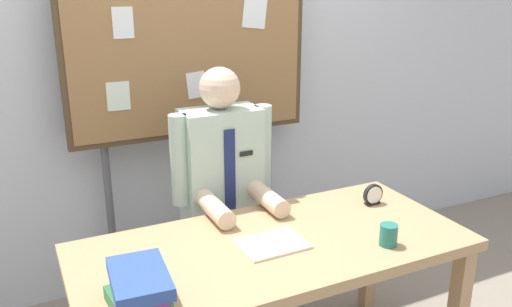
{
  "coord_description": "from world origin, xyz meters",
  "views": [
    {
      "loc": [
        -0.95,
        -1.8,
        1.83
      ],
      "look_at": [
        0.0,
        0.18,
        1.1
      ],
      "focal_mm": 37.0,
      "sensor_mm": 36.0,
      "label": 1
    }
  ],
  "objects": [
    {
      "name": "back_wall",
      "position": [
        0.0,
        1.22,
        1.35
      ],
      "size": [
        6.4,
        0.08,
        2.7
      ],
      "primitive_type": "cube",
      "color": "silver",
      "rests_on": "ground_plane"
    },
    {
      "name": "desk",
      "position": [
        0.0,
        0.0,
        0.66
      ],
      "size": [
        1.71,
        0.78,
        0.75
      ],
      "color": "tan",
      "rests_on": "ground_plane"
    },
    {
      "name": "person",
      "position": [
        0.0,
        0.58,
        0.66
      ],
      "size": [
        0.55,
        0.56,
        1.43
      ],
      "color": "#2D2D33",
      "rests_on": "ground_plane"
    },
    {
      "name": "bulletin_board",
      "position": [
        -0.0,
        1.02,
        1.42
      ],
      "size": [
        1.4,
        0.09,
        1.94
      ],
      "color": "#4C3823",
      "rests_on": "ground_plane"
    },
    {
      "name": "book_stack",
      "position": [
        -0.64,
        -0.22,
        0.83
      ],
      "size": [
        0.21,
        0.31,
        0.14
      ],
      "color": "#337F47",
      "rests_on": "desk"
    },
    {
      "name": "open_notebook",
      "position": [
        -0.02,
        -0.02,
        0.76
      ],
      "size": [
        0.28,
        0.22,
        0.01
      ],
      "primitive_type": "cube",
      "rotation": [
        0.0,
        0.0,
        0.02
      ],
      "color": "#F4EFCC",
      "rests_on": "desk"
    },
    {
      "name": "desk_clock",
      "position": [
        0.63,
        0.14,
        0.8
      ],
      "size": [
        0.11,
        0.04,
        0.11
      ],
      "color": "black",
      "rests_on": "desk"
    },
    {
      "name": "coffee_mug",
      "position": [
        0.43,
        -0.23,
        0.8
      ],
      "size": [
        0.08,
        0.08,
        0.09
      ],
      "primitive_type": "cylinder",
      "color": "#267266",
      "rests_on": "desk"
    }
  ]
}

